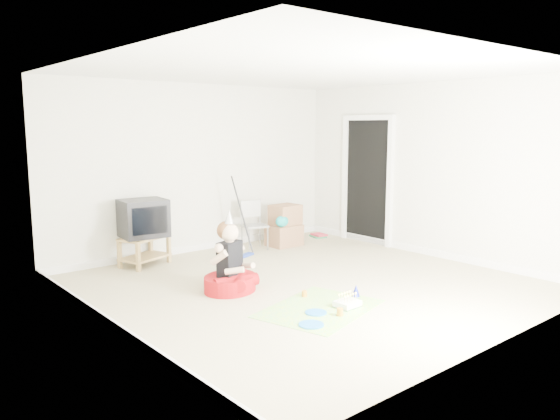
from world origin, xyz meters
TOP-DOWN VIEW (x-y plane):
  - ground at (0.00, 0.00)m, footprint 5.00×5.00m
  - doorway_recess at (2.48, 1.20)m, footprint 0.02×0.90m
  - tv_stand at (-1.12, 2.16)m, footprint 0.76×0.61m
  - crt_tv at (-1.12, 2.16)m, footprint 0.66×0.56m
  - folding_chair at (0.68, 1.97)m, footprint 0.43×0.42m
  - cardboard_boxes at (1.24, 1.89)m, footprint 0.56×0.43m
  - floor_mop at (0.30, 1.68)m, footprint 0.32×0.38m
  - book_pile at (2.14, 2.01)m, footprint 0.27×0.32m
  - seated_woman at (-0.89, 0.38)m, footprint 0.89×0.89m
  - party_mat at (-0.52, -0.77)m, footprint 1.52×1.27m
  - birthday_cake at (-0.26, -0.93)m, footprint 0.27×0.22m
  - blue_plate_near at (-0.66, -0.86)m, footprint 0.31×0.31m
  - blue_plate_far at (-0.94, -1.09)m, footprint 0.31×0.31m
  - orange_cup_near at (-0.37, -0.37)m, footprint 0.09×0.09m
  - orange_cup_far at (-0.52, -1.07)m, footprint 0.10×0.10m
  - blue_party_hat at (0.09, -0.74)m, footprint 0.10×0.10m

SIDE VIEW (x-z plane):
  - ground at x=0.00m, z-range 0.00..0.00m
  - party_mat at x=-0.52m, z-range 0.00..0.01m
  - blue_plate_near at x=-0.66m, z-range 0.01..0.02m
  - blue_plate_far at x=-0.94m, z-range 0.01..0.02m
  - book_pile at x=2.14m, z-range 0.00..0.06m
  - birthday_cake at x=-0.26m, z-range -0.03..0.10m
  - orange_cup_near at x=-0.37m, z-range 0.01..0.08m
  - orange_cup_far at x=-0.52m, z-range 0.01..0.08m
  - blue_party_hat at x=0.09m, z-range 0.01..0.14m
  - seated_woman at x=-0.89m, z-range -0.28..0.71m
  - tv_stand at x=-1.12m, z-range 0.04..0.46m
  - floor_mop at x=0.30m, z-range -0.34..0.86m
  - cardboard_boxes at x=1.24m, z-range -0.01..0.66m
  - folding_chair at x=0.68m, z-range -0.01..0.78m
  - crt_tv at x=-1.12m, z-range 0.41..0.94m
  - doorway_recess at x=2.48m, z-range 0.00..2.05m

